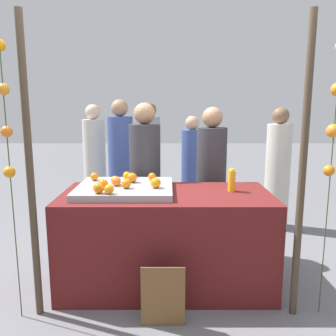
{
  "coord_description": "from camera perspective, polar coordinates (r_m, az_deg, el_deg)",
  "views": [
    {
      "loc": [
        0.01,
        -3.04,
        1.65
      ],
      "look_at": [
        0.0,
        0.15,
        1.07
      ],
      "focal_mm": 37.33,
      "sensor_mm": 36.0,
      "label": 1
    }
  ],
  "objects": [
    {
      "name": "orange_5",
      "position": [
        3.06,
        -1.79,
        -2.45
      ],
      "size": [
        0.09,
        0.09,
        0.09
      ],
      "primitive_type": "sphere",
      "color": "orange",
      "rests_on": "orange_tray"
    },
    {
      "name": "vendor_right",
      "position": [
        3.89,
        7.26,
        -3.04
      ],
      "size": [
        0.33,
        0.33,
        1.63
      ],
      "color": "#333338",
      "rests_on": "ground_plane"
    },
    {
      "name": "orange_7",
      "position": [
        3.42,
        -6.48,
        -1.24
      ],
      "size": [
        0.08,
        0.08,
        0.08
      ],
      "primitive_type": "sphere",
      "color": "orange",
      "rests_on": "orange_tray"
    },
    {
      "name": "juice_bottle",
      "position": [
        3.23,
        10.6,
        -2.03
      ],
      "size": [
        0.07,
        0.07,
        0.21
      ],
      "color": "#F9A91A",
      "rests_on": "stall_counter"
    },
    {
      "name": "orange_0",
      "position": [
        3.43,
        -11.68,
        -1.37
      ],
      "size": [
        0.08,
        0.08,
        0.08
      ],
      "primitive_type": "sphere",
      "color": "orange",
      "rests_on": "orange_tray"
    },
    {
      "name": "orange_3",
      "position": [
        3.07,
        -10.3,
        -2.61
      ],
      "size": [
        0.09,
        0.09,
        0.09
      ],
      "primitive_type": "sphere",
      "color": "orange",
      "rests_on": "orange_tray"
    },
    {
      "name": "vendor_left",
      "position": [
        3.83,
        -3.5,
        -2.9
      ],
      "size": [
        0.34,
        0.34,
        1.67
      ],
      "color": "#333338",
      "rests_on": "ground_plane"
    },
    {
      "name": "garland_strand_left",
      "position": [
        2.76,
        -24.81,
        7.98
      ],
      "size": [
        0.1,
        0.1,
        2.16
      ],
      "color": "#2D4C23",
      "rests_on": "ground_plane"
    },
    {
      "name": "crowd_person_4",
      "position": [
        5.15,
        4.11,
        -0.42
      ],
      "size": [
        0.3,
        0.3,
        1.49
      ],
      "color": "#384C8C",
      "rests_on": "ground_plane"
    },
    {
      "name": "canopy_post_left",
      "position": [
        2.8,
        -21.37,
        -0.62
      ],
      "size": [
        0.06,
        0.06,
        2.31
      ],
      "primitive_type": "cylinder",
      "color": "#473828",
      "rests_on": "ground_plane"
    },
    {
      "name": "crowd_person_3",
      "position": [
        5.65,
        -2.76,
        1.46
      ],
      "size": [
        0.34,
        0.34,
        1.68
      ],
      "color": "#99999E",
      "rests_on": "ground_plane"
    },
    {
      "name": "crowd_person_1",
      "position": [
        4.89,
        17.68,
        -0.77
      ],
      "size": [
        0.32,
        0.32,
        1.62
      ],
      "color": "beige",
      "rests_on": "ground_plane"
    },
    {
      "name": "orange_2",
      "position": [
        3.36,
        -2.37,
        -1.42
      ],
      "size": [
        0.08,
        0.08,
        0.08
      ],
      "primitive_type": "sphere",
      "color": "orange",
      "rests_on": "orange_tray"
    },
    {
      "name": "orange_4",
      "position": [
        2.93,
        -11.05,
        -3.21
      ],
      "size": [
        0.09,
        0.09,
        0.09
      ],
      "primitive_type": "sphere",
      "color": "orange",
      "rests_on": "orange_tray"
    },
    {
      "name": "chalkboard_sign",
      "position": [
        2.79,
        -0.59,
        -20.31
      ],
      "size": [
        0.33,
        0.03,
        0.48
      ],
      "color": "brown",
      "rests_on": "ground_plane"
    },
    {
      "name": "orange_10",
      "position": [
        3.29,
        -5.64,
        -1.57
      ],
      "size": [
        0.09,
        0.09,
        0.09
      ],
      "primitive_type": "sphere",
      "color": "orange",
      "rests_on": "orange_tray"
    },
    {
      "name": "stall_counter",
      "position": [
        3.27,
        -0.01,
        -11.51
      ],
      "size": [
        1.88,
        0.88,
        0.87
      ],
      "primitive_type": "cube",
      "color": "#5B1919",
      "rests_on": "ground_plane"
    },
    {
      "name": "orange_1",
      "position": [
        3.06,
        -6.61,
        -2.55
      ],
      "size": [
        0.08,
        0.08,
        0.08
      ],
      "primitive_type": "sphere",
      "color": "orange",
      "rests_on": "orange_tray"
    },
    {
      "name": "crowd_person_2",
      "position": [
        5.44,
        -11.62,
        0.78
      ],
      "size": [
        0.33,
        0.33,
        1.66
      ],
      "color": "beige",
      "rests_on": "ground_plane"
    },
    {
      "name": "orange_8",
      "position": [
        2.89,
        -9.35,
        -3.43
      ],
      "size": [
        0.08,
        0.08,
        0.08
      ],
      "primitive_type": "sphere",
      "color": "orange",
      "rests_on": "orange_tray"
    },
    {
      "name": "ground_plane",
      "position": [
        3.46,
        -0.01,
        -18.24
      ],
      "size": [
        24.0,
        24.0,
        0.0
      ],
      "primitive_type": "plane",
      "color": "slate"
    },
    {
      "name": "crowd_person_0",
      "position": [
        4.92,
        -7.44,
        0.28
      ],
      "size": [
        0.35,
        0.35,
        1.72
      ],
      "color": "#384C8C",
      "rests_on": "ground_plane"
    },
    {
      "name": "orange_6",
      "position": [
        3.24,
        -8.41,
        -1.96
      ],
      "size": [
        0.08,
        0.08,
        0.08
      ],
      "primitive_type": "sphere",
      "color": "orange",
      "rests_on": "orange_tray"
    },
    {
      "name": "canopy_post_right",
      "position": [
        2.79,
        21.33,
        -0.65
      ],
      "size": [
        0.06,
        0.06,
        2.31
      ],
      "primitive_type": "cylinder",
      "color": "#473828",
      "rests_on": "ground_plane"
    },
    {
      "name": "orange_9",
      "position": [
        3.17,
        -8.23,
        -2.15
      ],
      "size": [
        0.09,
        0.09,
        0.09
      ],
      "primitive_type": "sphere",
      "color": "orange",
      "rests_on": "orange_tray"
    },
    {
      "name": "orange_tray",
      "position": [
        3.2,
        -6.77,
        -3.34
      ],
      "size": [
        0.85,
        0.74,
        0.06
      ],
      "primitive_type": "cube",
      "color": "#9EA0A5",
      "rests_on": "stall_counter"
    }
  ]
}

